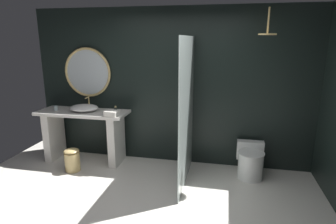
{
  "coord_description": "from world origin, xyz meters",
  "views": [
    {
      "loc": [
        0.9,
        -2.73,
        2.09
      ],
      "look_at": [
        0.17,
        0.75,
        1.17
      ],
      "focal_mm": 30.25,
      "sensor_mm": 36.0,
      "label": 1
    }
  ],
  "objects_px": {
    "round_wall_mirror": "(87,72)",
    "rain_shower_head": "(267,32)",
    "soap_dispenser": "(116,110)",
    "toilet": "(250,161)",
    "tumbler_cup": "(56,108)",
    "waste_bin": "(72,160)",
    "vessel_sink": "(84,108)",
    "folded_hand_towel": "(112,113)"
  },
  "relations": [
    {
      "from": "round_wall_mirror",
      "to": "rain_shower_head",
      "type": "relative_size",
      "value": 2.41
    },
    {
      "from": "soap_dispenser",
      "to": "toilet",
      "type": "bearing_deg",
      "value": -0.01
    },
    {
      "from": "tumbler_cup",
      "to": "waste_bin",
      "type": "xyz_separation_m",
      "value": [
        0.46,
        -0.38,
        -0.75
      ]
    },
    {
      "from": "round_wall_mirror",
      "to": "toilet",
      "type": "bearing_deg",
      "value": -6.22
    },
    {
      "from": "round_wall_mirror",
      "to": "toilet",
      "type": "height_order",
      "value": "round_wall_mirror"
    },
    {
      "from": "vessel_sink",
      "to": "folded_hand_towel",
      "type": "height_order",
      "value": "vessel_sink"
    },
    {
      "from": "soap_dispenser",
      "to": "waste_bin",
      "type": "distance_m",
      "value": 1.06
    },
    {
      "from": "folded_hand_towel",
      "to": "round_wall_mirror",
      "type": "bearing_deg",
      "value": 143.5
    },
    {
      "from": "soap_dispenser",
      "to": "rain_shower_head",
      "type": "xyz_separation_m",
      "value": [
        2.27,
        -0.12,
        1.22
      ]
    },
    {
      "from": "folded_hand_towel",
      "to": "soap_dispenser",
      "type": "bearing_deg",
      "value": 88.17
    },
    {
      "from": "tumbler_cup",
      "to": "round_wall_mirror",
      "type": "height_order",
      "value": "round_wall_mirror"
    },
    {
      "from": "rain_shower_head",
      "to": "toilet",
      "type": "xyz_separation_m",
      "value": [
        -0.08,
        0.12,
        -1.93
      ]
    },
    {
      "from": "tumbler_cup",
      "to": "vessel_sink",
      "type": "bearing_deg",
      "value": 7.11
    },
    {
      "from": "rain_shower_head",
      "to": "waste_bin",
      "type": "bearing_deg",
      "value": -174.57
    },
    {
      "from": "toilet",
      "to": "waste_bin",
      "type": "xyz_separation_m",
      "value": [
        -2.82,
        -0.39,
        -0.06
      ]
    },
    {
      "from": "tumbler_cup",
      "to": "soap_dispenser",
      "type": "bearing_deg",
      "value": 0.68
    },
    {
      "from": "tumbler_cup",
      "to": "waste_bin",
      "type": "relative_size",
      "value": 0.22
    },
    {
      "from": "soap_dispenser",
      "to": "toilet",
      "type": "relative_size",
      "value": 0.24
    },
    {
      "from": "round_wall_mirror",
      "to": "rain_shower_head",
      "type": "xyz_separation_m",
      "value": [
        2.89,
        -0.42,
        0.65
      ]
    },
    {
      "from": "soap_dispenser",
      "to": "round_wall_mirror",
      "type": "bearing_deg",
      "value": 153.65
    },
    {
      "from": "soap_dispenser",
      "to": "rain_shower_head",
      "type": "distance_m",
      "value": 2.58
    },
    {
      "from": "tumbler_cup",
      "to": "toilet",
      "type": "relative_size",
      "value": 0.15
    },
    {
      "from": "rain_shower_head",
      "to": "vessel_sink",
      "type": "bearing_deg",
      "value": 176.66
    },
    {
      "from": "soap_dispenser",
      "to": "rain_shower_head",
      "type": "height_order",
      "value": "rain_shower_head"
    },
    {
      "from": "toilet",
      "to": "tumbler_cup",
      "type": "bearing_deg",
      "value": -179.78
    },
    {
      "from": "waste_bin",
      "to": "soap_dispenser",
      "type": "bearing_deg",
      "value": 31.98
    },
    {
      "from": "tumbler_cup",
      "to": "round_wall_mirror",
      "type": "distance_m",
      "value": 0.82
    },
    {
      "from": "tumbler_cup",
      "to": "folded_hand_towel",
      "type": "distance_m",
      "value": 1.1
    },
    {
      "from": "rain_shower_head",
      "to": "waste_bin",
      "type": "relative_size",
      "value": 0.95
    },
    {
      "from": "vessel_sink",
      "to": "waste_bin",
      "type": "bearing_deg",
      "value": -94.77
    },
    {
      "from": "soap_dispenser",
      "to": "rain_shower_head",
      "type": "bearing_deg",
      "value": -2.96
    },
    {
      "from": "vessel_sink",
      "to": "rain_shower_head",
      "type": "distance_m",
      "value": 3.12
    },
    {
      "from": "vessel_sink",
      "to": "waste_bin",
      "type": "relative_size",
      "value": 1.3
    },
    {
      "from": "round_wall_mirror",
      "to": "waste_bin",
      "type": "relative_size",
      "value": 2.28
    },
    {
      "from": "rain_shower_head",
      "to": "toilet",
      "type": "distance_m",
      "value": 1.93
    },
    {
      "from": "folded_hand_towel",
      "to": "waste_bin",
      "type": "bearing_deg",
      "value": -158.57
    },
    {
      "from": "rain_shower_head",
      "to": "folded_hand_towel",
      "type": "bearing_deg",
      "value": -179.24
    },
    {
      "from": "soap_dispenser",
      "to": "vessel_sink",
      "type": "bearing_deg",
      "value": 175.22
    },
    {
      "from": "round_wall_mirror",
      "to": "vessel_sink",
      "type": "bearing_deg",
      "value": -84.22
    },
    {
      "from": "vessel_sink",
      "to": "rain_shower_head",
      "type": "bearing_deg",
      "value": -3.34
    },
    {
      "from": "soap_dispenser",
      "to": "folded_hand_towel",
      "type": "relative_size",
      "value": 0.65
    },
    {
      "from": "vessel_sink",
      "to": "toilet",
      "type": "height_order",
      "value": "vessel_sink"
    }
  ]
}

